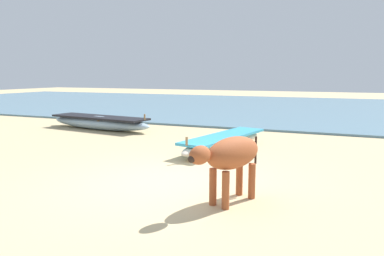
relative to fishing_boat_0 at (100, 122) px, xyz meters
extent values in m
plane|color=tan|center=(5.58, -5.26, -0.27)|extent=(80.00, 80.00, 0.00)
cube|color=slate|center=(5.58, 11.94, -0.23)|extent=(60.00, 20.00, 0.08)
ellipsoid|color=#8CA5B7|center=(0.00, 0.00, -0.02)|extent=(4.80, 1.60, 0.50)
cube|color=black|center=(0.00, 0.00, 0.19)|extent=(4.23, 1.50, 0.07)
cube|color=olive|center=(0.35, -0.04, 0.11)|extent=(0.23, 0.87, 0.04)
cylinder|color=olive|center=(2.15, -0.27, 0.33)|extent=(0.06, 0.06, 0.20)
ellipsoid|color=beige|center=(5.59, -1.82, -0.07)|extent=(1.63, 3.98, 0.41)
cube|color=#3399BF|center=(5.59, -1.82, 0.11)|extent=(1.52, 3.52, 0.07)
cube|color=olive|center=(5.53, -2.11, 0.05)|extent=(0.72, 0.27, 0.04)
cylinder|color=olive|center=(5.22, -3.57, 0.24)|extent=(0.06, 0.06, 0.20)
ellipsoid|color=#9E4C28|center=(7.02, -5.78, 0.55)|extent=(0.88, 1.29, 0.52)
ellipsoid|color=#9E4C28|center=(6.73, -6.52, 0.64)|extent=(0.37, 0.45, 0.28)
sphere|color=#2D2119|center=(6.67, -6.68, 0.61)|extent=(0.14, 0.14, 0.11)
cylinder|color=#9E4C28|center=(7.02, -6.15, 0.03)|extent=(0.12, 0.12, 0.60)
cylinder|color=#9E4C28|center=(6.77, -6.06, 0.03)|extent=(0.12, 0.12, 0.60)
cylinder|color=#9E4C28|center=(7.27, -5.50, 0.03)|extent=(0.12, 0.12, 0.60)
cylinder|color=#9E4C28|center=(7.03, -5.40, 0.03)|extent=(0.12, 0.12, 0.60)
cylinder|color=#2D2119|center=(7.25, -5.19, 0.50)|extent=(0.04, 0.04, 0.49)
camera|label=1|loc=(8.68, -11.41, 1.81)|focal=34.35mm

